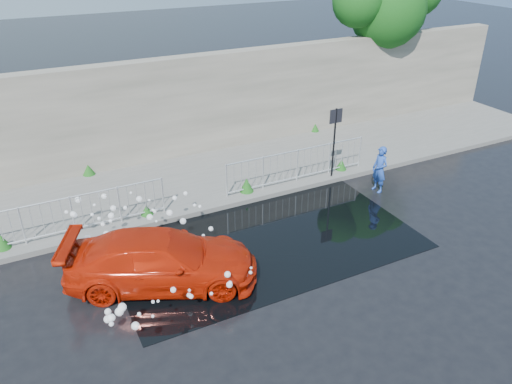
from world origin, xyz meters
The scene contains 13 objects.
ground centered at (0.00, 0.00, 0.00)m, with size 90.00×90.00×0.00m, color black.
pavement centered at (0.00, 5.00, 0.07)m, with size 30.00×4.00×0.15m, color #5B5B57.
curb centered at (0.00, 3.00, 0.08)m, with size 30.00×0.25×0.16m, color #5B5B57.
retaining_wall centered at (0.00, 7.20, 1.90)m, with size 30.00×0.60×3.50m, color #605C51.
puddle centered at (0.50, 1.00, 0.01)m, with size 8.00×5.00×0.01m, color black.
sign_post centered at (4.20, 3.10, 1.72)m, with size 0.45×0.06×2.50m.
tree centered at (9.49, 7.41, 4.75)m, with size 5.03×3.11×6.20m.
railing_left centered at (-4.00, 3.35, 0.74)m, with size 5.05×0.05×1.10m.
railing_right centered at (3.00, 3.35, 0.74)m, with size 5.05×0.05×1.10m.
weeds centered at (-0.17, 4.41, 0.34)m, with size 12.17×3.93×0.45m.
water_spray centered at (-2.85, 1.22, 0.69)m, with size 3.60×5.51×1.06m.
red_car centered at (-2.47, 0.36, 0.64)m, with size 1.80×4.43×1.29m, color #BC1D07.
person centered at (5.09, 1.80, 0.75)m, with size 0.55×0.36×1.51m, color #2247AA.
Camera 1 is at (-4.82, -9.12, 7.45)m, focal length 35.00 mm.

